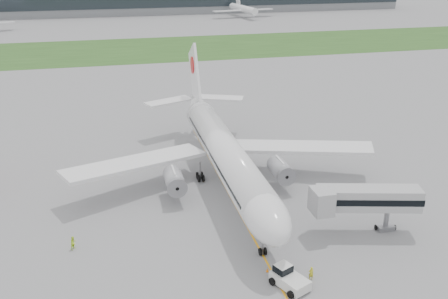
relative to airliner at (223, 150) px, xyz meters
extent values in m
plane|color=gray|center=(0.00, -4.87, -5.66)|extent=(600.00, 600.00, 0.00)
cube|color=#26491B|center=(0.00, 115.13, -5.65)|extent=(600.00, 50.00, 0.02)
cube|color=slate|center=(0.00, 225.13, 1.34)|extent=(320.00, 22.00, 14.00)
cube|color=#20272D|center=(0.00, 214.13, 1.34)|extent=(320.00, 0.60, 6.00)
cylinder|color=white|center=(0.00, -0.87, -0.06)|extent=(5.00, 38.00, 5.00)
ellipsoid|color=white|center=(0.00, -20.37, -0.06)|extent=(5.00, 11.00, 5.00)
cube|color=black|center=(0.00, -21.37, 0.84)|extent=(3.20, 1.54, 1.14)
cone|color=white|center=(0.00, 21.13, 0.74)|extent=(5.00, 10.53, 6.16)
cube|color=white|center=(-13.00, 1.13, -1.26)|extent=(22.13, 13.52, 1.70)
cube|color=white|center=(13.00, 1.13, -1.26)|extent=(22.13, 13.52, 1.70)
cylinder|color=#9F9FA4|center=(-8.00, -3.37, -2.66)|extent=(2.70, 5.20, 2.70)
cylinder|color=#9F9FA4|center=(8.00, -3.37, -2.66)|extent=(2.70, 5.20, 2.70)
cube|color=white|center=(0.00, 22.63, 5.84)|extent=(0.45, 10.90, 12.76)
cylinder|color=#BD0A0F|center=(0.00, 23.63, 7.84)|extent=(0.60, 3.20, 3.20)
cube|color=white|center=(-5.00, 23.63, 1.14)|extent=(9.54, 6.34, 0.35)
cube|color=white|center=(5.00, 23.63, 1.14)|extent=(9.54, 6.34, 0.35)
cylinder|color=gray|center=(0.00, -19.87, -4.11)|extent=(0.24, 0.24, 3.10)
cylinder|color=black|center=(-3.20, 2.13, -5.11)|extent=(1.40, 1.10, 1.10)
cylinder|color=black|center=(3.20, 2.13, -5.11)|extent=(1.40, 1.10, 1.10)
cube|color=silver|center=(0.99, -26.29, -4.92)|extent=(3.85, 4.77, 1.12)
cube|color=silver|center=(0.53, -25.28, -3.99)|extent=(2.14, 2.05, 0.93)
cube|color=black|center=(0.53, -25.28, -3.94)|extent=(2.20, 2.11, 0.79)
cylinder|color=black|center=(-0.73, -25.54, -5.24)|extent=(0.64, 0.90, 0.84)
cylinder|color=black|center=(1.55, -24.50, -5.24)|extent=(0.64, 0.90, 0.84)
cylinder|color=black|center=(0.42, -28.08, -5.24)|extent=(0.64, 0.90, 0.84)
cylinder|color=black|center=(2.71, -27.04, -5.24)|extent=(0.64, 0.90, 0.84)
cube|color=#A1A1A3|center=(14.31, -17.92, -0.87)|extent=(13.17, 5.87, 2.76)
cube|color=black|center=(14.31, -17.92, -0.87)|extent=(13.37, 6.00, 0.83)
cube|color=#A1A1A3|center=(8.29, -17.33, -0.87)|extent=(2.39, 3.13, 3.13)
cylinder|color=gray|center=(17.10, -18.16, -3.91)|extent=(0.64, 0.64, 3.50)
cube|color=gray|center=(17.10, -18.16, -5.34)|extent=(2.46, 1.80, 0.64)
cylinder|color=black|center=(15.94, -17.86, -5.34)|extent=(0.43, 0.69, 0.64)
cylinder|color=black|center=(18.26, -18.45, -5.34)|extent=(0.43, 0.69, 0.64)
cone|color=orange|center=(-0.50, -23.20, -5.42)|extent=(0.35, 0.35, 0.48)
cone|color=orange|center=(0.50, -25.32, -5.39)|extent=(0.39, 0.39, 0.54)
imported|color=gold|center=(3.68, -25.62, -4.86)|extent=(0.58, 0.39, 1.59)
imported|color=#C1EC27|center=(-21.76, -13.30, -4.81)|extent=(1.01, 1.05, 1.70)
camera|label=1|loc=(-16.26, -67.54, 27.96)|focal=40.00mm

